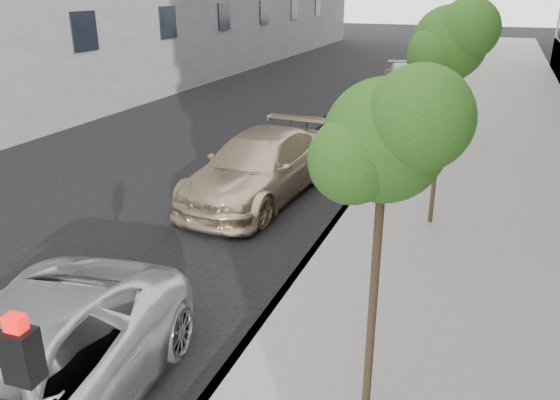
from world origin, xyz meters
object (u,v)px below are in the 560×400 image
Objects in this scene: tree_near at (387,141)px; sedan_black at (383,100)px; tree_far at (469,32)px; sedan_blue at (355,123)px; tree_mid at (451,43)px; suv at (259,167)px; sedan_rear at (404,80)px; minivan at (7,392)px.

sedan_black is (-3.33, 17.52, -3.00)m from tree_near.
tree_far is 1.00× the size of sedan_blue.
suv is (-4.42, 0.37, -3.24)m from tree_mid.
suv is at bearing -93.22° from sedan_blue.
sedan_blue is at bearing 118.72° from tree_mid.
tree_mid is at bearing -90.00° from tree_far.
sedan_black is (1.09, 10.65, -0.14)m from suv.
sedan_blue is at bearing 82.92° from suv.
tree_mid reaches higher than sedan_rear.
tree_near is 18.08m from sedan_black.
sedan_blue is (-3.33, -0.43, -3.06)m from tree_far.
tree_far reaches higher than sedan_black.
tree_mid is 0.95× the size of sedan_rear.
sedan_blue is (-3.33, 6.07, -3.28)m from tree_mid.
sedan_black is at bearing 126.37° from tree_far.
tree_far is at bearing -49.48° from sedan_black.
sedan_blue is 4.95m from sedan_black.
tree_far reaches higher than sedan_blue.
tree_mid is 16.89m from sedan_rear.
tree_near is at bearing -67.57° from sedan_blue.
minivan is 1.01× the size of suv.
suv is 1.11× the size of sedan_rear.
minivan is (-3.81, -14.81, -3.04)m from tree_far.
tree_mid is at bearing 90.00° from tree_near.
minivan is 14.40m from sedan_blue.
tree_far is 0.80× the size of suv.
minivan is 1.25× the size of sedan_blue.
sedan_blue is (-3.33, 12.57, -2.91)m from tree_near.
suv is at bearing -103.92° from sedan_rear.
sedan_black is at bearing 87.90° from suv.
tree_far is 15.60m from minivan.
suv reaches higher than sedan_black.
tree_near is at bearing -90.00° from tree_far.
tree_mid is at bearing -0.97° from suv.
sedan_black is 5.21m from sedan_rear.
tree_far is 0.80× the size of minivan.
sedan_black is at bearing 80.02° from minivan.
suv is at bearing -91.70° from sedan_black.
tree_mid is 5.49m from suv.
suv is (-0.61, 8.68, 0.03)m from minivan.
minivan is at bearing -87.28° from sedan_black.
sedan_black is (0.49, 19.33, -0.11)m from minivan.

